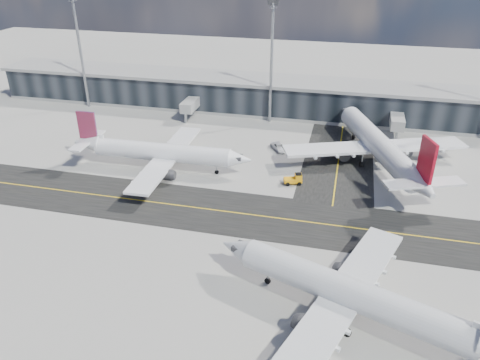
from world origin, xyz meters
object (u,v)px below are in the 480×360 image
at_px(airliner_near, 356,296).
at_px(service_van, 280,147).
at_px(airliner_redtail, 379,146).
at_px(airliner_af, 160,152).
at_px(baggage_tug, 295,179).

relative_size(airliner_near, service_van, 7.09).
bearing_deg(airliner_near, airliner_redtail, 15.64).
bearing_deg(service_van, airliner_redtail, -41.84).
xyz_separation_m(airliner_af, airliner_redtail, (41.80, 11.74, 0.74)).
distance_m(airliner_near, baggage_tug, 35.13).
height_order(airliner_af, service_van, airliner_af).
xyz_separation_m(airliner_af, baggage_tug, (26.76, -0.25, -2.53)).
relative_size(airliner_af, service_van, 6.96).
relative_size(baggage_tug, service_van, 0.69).
bearing_deg(service_van, baggage_tug, -104.57).
relative_size(airliner_redtail, service_van, 8.14).
relative_size(airliner_redtail, baggage_tug, 11.71).
bearing_deg(airliner_af, airliner_redtail, 104.20).
distance_m(airliner_af, service_van, 26.11).
relative_size(airliner_af, airliner_near, 0.98).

